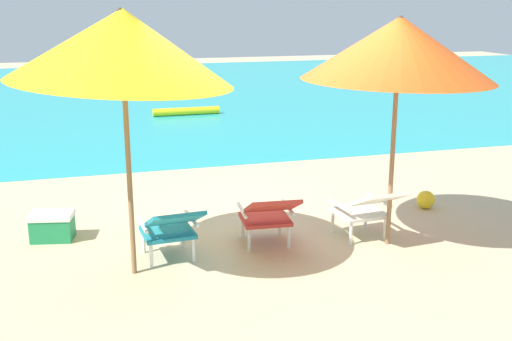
{
  "coord_description": "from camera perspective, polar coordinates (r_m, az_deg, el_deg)",
  "views": [
    {
      "loc": [
        -1.91,
        -6.31,
        2.59
      ],
      "look_at": [
        0.0,
        0.25,
        0.75
      ],
      "focal_mm": 43.65,
      "sensor_mm": 36.0,
      "label": 1
    }
  ],
  "objects": [
    {
      "name": "cooler_box",
      "position": [
        7.4,
        -18.17,
        -4.86
      ],
      "size": [
        0.53,
        0.41,
        0.32
      ],
      "color": "#1E844C",
      "rests_on": "ground_plane"
    },
    {
      "name": "lounge_chair_right",
      "position": [
        7.02,
        10.19,
        -3.31
      ],
      "size": [
        0.61,
        0.92,
        0.68
      ],
      "color": "silver",
      "rests_on": "ground_plane"
    },
    {
      "name": "swim_buoy",
      "position": [
        15.01,
        -6.4,
        5.43
      ],
      "size": [
        1.6,
        0.18,
        0.18
      ],
      "primitive_type": "cylinder",
      "rotation": [
        0.0,
        1.57,
        0.0
      ],
      "color": "yellow",
      "rests_on": "ocean_band"
    },
    {
      "name": "ground_plane",
      "position": [
        10.8,
        -5.59,
        1.13
      ],
      "size": [
        40.0,
        40.0,
        0.0
      ],
      "primitive_type": "plane",
      "color": "#CCB78E"
    },
    {
      "name": "lounge_chair_left",
      "position": [
        6.38,
        -7.79,
        -5.11
      ],
      "size": [
        0.6,
        0.91,
        0.68
      ],
      "color": "teal",
      "rests_on": "ground_plane"
    },
    {
      "name": "beach_umbrella_right",
      "position": [
        6.65,
        12.95,
        10.84
      ],
      "size": [
        2.46,
        2.45,
        2.48
      ],
      "color": "olive",
      "rests_on": "ground_plane"
    },
    {
      "name": "ocean_band",
      "position": [
        18.92,
        -10.39,
        6.97
      ],
      "size": [
        40.0,
        18.0,
        0.01
      ],
      "primitive_type": "cube",
      "color": "#28B2B7",
      "rests_on": "ground_plane"
    },
    {
      "name": "lounge_chair_center",
      "position": [
        6.7,
        1.16,
        -3.96
      ],
      "size": [
        0.61,
        0.92,
        0.68
      ],
      "color": "red",
      "rests_on": "ground_plane"
    },
    {
      "name": "beach_ball",
      "position": [
        8.39,
        15.3,
        -2.6
      ],
      "size": [
        0.24,
        0.24,
        0.24
      ],
      "primitive_type": "sphere",
      "color": "yellow",
      "rests_on": "ground_plane"
    },
    {
      "name": "beach_umbrella_left",
      "position": [
        5.84,
        -12.18,
        11.12
      ],
      "size": [
        2.68,
        2.66,
        2.62
      ],
      "color": "olive",
      "rests_on": "ground_plane"
    }
  ]
}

